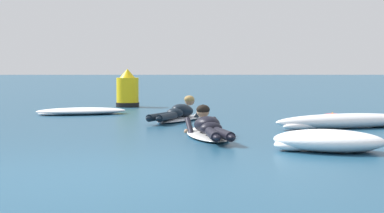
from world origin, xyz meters
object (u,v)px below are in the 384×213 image
at_px(surfer_near, 208,129).
at_px(surfer_far, 180,114).
at_px(channel_marker_buoy, 128,92).
at_px(drifting_surfboard, 332,117).

bearing_deg(surfer_near, surfer_far, 98.20).
relative_size(surfer_near, channel_marker_buoy, 2.38).
bearing_deg(channel_marker_buoy, surfer_far, -72.48).
bearing_deg(channel_marker_buoy, drifting_surfboard, -41.48).
height_order(drifting_surfboard, channel_marker_buoy, channel_marker_buoy).
distance_m(surfer_near, drifting_surfboard, 4.68).
distance_m(surfer_near, channel_marker_buoy, 8.15).
bearing_deg(surfer_far, surfer_near, -81.80).
relative_size(surfer_near, drifting_surfboard, 1.10).
xyz_separation_m(surfer_near, surfer_far, (-0.48, 3.33, 0.00)).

